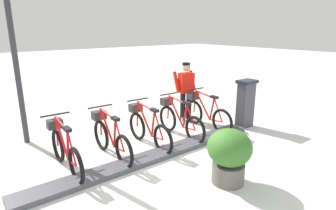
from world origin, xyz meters
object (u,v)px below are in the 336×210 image
bike_docked_2 (147,128)px  bike_docked_3 (110,137)px  worker_near_rack (186,89)px  lamp_post (10,20)px  bike_docked_4 (65,149)px  bike_docked_0 (205,113)px  bike_docked_1 (179,120)px  payment_kiosk (245,103)px  planter_bush (229,154)px

bike_docked_2 → bike_docked_3: same height
worker_near_rack → lamp_post: bearing=75.1°
bike_docked_2 → bike_docked_3: 0.93m
worker_near_rack → bike_docked_4: bearing=102.7°
bike_docked_0 → lamp_post: size_ratio=0.41×
bike_docked_2 → lamp_post: lamp_post is taller
bike_docked_3 → bike_docked_4: size_ratio=1.00×
bike_docked_1 → bike_docked_2: (0.00, 0.93, 0.00)m
bike_docked_4 → worker_near_rack: worker_near_rack is taller
worker_near_rack → lamp_post: lamp_post is taller
bike_docked_1 → worker_near_rack: size_ratio=1.04×
payment_kiosk → bike_docked_1: 1.95m
bike_docked_0 → lamp_post: 4.99m
bike_docked_4 → bike_docked_0: bearing=-90.0°
payment_kiosk → worker_near_rack: worker_near_rack is taller
planter_bush → bike_docked_1: bearing=-18.4°
lamp_post → planter_bush: lamp_post is taller
worker_near_rack → planter_bush: (-3.01, 1.70, -0.37)m
planter_bush → bike_docked_3: bearing=27.5°
bike_docked_3 → planter_bush: size_ratio=1.77×
bike_docked_3 → worker_near_rack: bearing=-73.4°
payment_kiosk → lamp_post: (2.49, 4.90, 2.09)m
payment_kiosk → bike_docked_2: bearing=78.4°
planter_bush → bike_docked_0: bearing=-37.2°
planter_bush → bike_docked_4: bearing=43.5°
bike_docked_4 → bike_docked_3: bearing=-90.0°
worker_near_rack → planter_bush: size_ratio=1.71×
bike_docked_0 → planter_bush: 2.73m
bike_docked_2 → planter_bush: bike_docked_2 is taller
lamp_post → bike_docked_2: bearing=-132.1°
bike_docked_0 → worker_near_rack: size_ratio=1.04×
payment_kiosk → bike_docked_3: payment_kiosk is taller
bike_docked_1 → bike_docked_3: same height
bike_docked_3 → worker_near_rack: (0.85, -2.83, 0.48)m
bike_docked_0 → bike_docked_4: same height
bike_docked_1 → bike_docked_3: bearing=90.0°
payment_kiosk → lamp_post: 5.88m
bike_docked_3 → lamp_post: lamp_post is taller
bike_docked_3 → bike_docked_4: bearing=90.0°
bike_docked_0 → bike_docked_4: bearing=90.0°
bike_docked_4 → payment_kiosk: bearing=-97.0°
bike_docked_1 → payment_kiosk: bearing=-107.2°
bike_docked_1 → worker_near_rack: bearing=-49.2°
lamp_post → bike_docked_4: bearing=-172.0°
bike_docked_3 → worker_near_rack: 3.00m
bike_docked_4 → planter_bush: size_ratio=1.77×
bike_docked_0 → bike_docked_2: (0.00, 1.85, 0.00)m
bike_docked_0 → bike_docked_4: 3.71m
bike_docked_1 → worker_near_rack: 1.38m
bike_docked_1 → bike_docked_2: 0.93m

